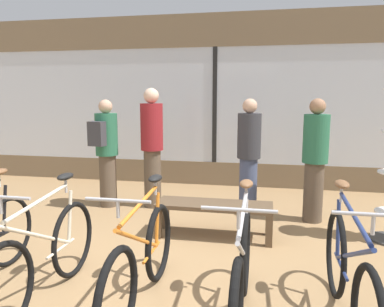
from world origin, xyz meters
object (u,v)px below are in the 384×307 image
Objects in this scene: bicycle_far_right at (349,278)px; customer_near_rack at (152,145)px; bicycle_left at (44,257)px; display_bench at (214,209)px; bicycle_center at (142,261)px; customer_near_bench at (315,158)px; bicycle_right at (242,275)px; customer_mid_floor at (249,154)px; customer_by_window at (106,150)px.

bicycle_far_right is 0.99× the size of customer_near_rack.
customer_near_rack is at bearing 130.54° from bicycle_far_right.
display_bench is (1.19, 1.72, -0.05)m from bicycle_left.
bicycle_far_right reaches higher than bicycle_center.
customer_near_bench is (2.36, -0.23, -0.09)m from customer_near_rack.
bicycle_left is at bearing -91.57° from customer_near_rack.
customer_near_bench reaches higher than bicycle_far_right.
bicycle_far_right is 2.53m from customer_near_bench.
bicycle_center is 1.68m from display_bench.
customer_mid_floor is at bearing 91.86° from bicycle_right.
customer_near_rack is 1.09× the size of customer_near_bench.
bicycle_far_right is 1.30× the size of display_bench.
customer_by_window is (-0.69, -0.12, -0.08)m from customer_near_rack.
bicycle_right is 1.03× the size of customer_mid_floor.
customer_by_window is (-1.44, 2.59, 0.50)m from bicycle_center.
customer_near_rack is (0.08, 2.79, 0.57)m from bicycle_left.
bicycle_left is 0.94× the size of bicycle_far_right.
display_bench is 0.77× the size of customer_near_rack.
bicycle_center is 3.00m from customer_near_bench.
customer_near_rack reaches higher than customer_by_window.
customer_near_bench is at bearing 33.95° from display_bench.
bicycle_left is 2.85m from customer_near_rack.
customer_by_window is at bearing 152.25° from display_bench.
bicycle_right is at bearing -88.14° from customer_mid_floor.
bicycle_center is 0.81m from bicycle_right.
customer_by_window is at bearing 177.99° from customer_near_bench.
bicycle_right is 3.53m from customer_by_window.
customer_by_window reaches higher than bicycle_right.
bicycle_center is 3.00m from customer_by_window.
customer_near_bench is (0.90, -0.22, 0.00)m from customer_mid_floor.
customer_near_rack is at bearing 9.98° from customer_by_window.
customer_near_bench reaches higher than customer_by_window.
bicycle_right is at bearing -107.38° from customer_near_bench.
customer_near_bench is at bearing 72.62° from bicycle_right.
bicycle_right is 3.25m from customer_near_rack.
customer_by_window is at bearing -170.02° from customer_near_rack.
customer_by_window is at bearing 130.05° from bicycle_right.
customer_mid_floor is (0.36, 1.07, 0.53)m from display_bench.
customer_by_window is 2.16m from customer_mid_floor.
customer_mid_floor reaches higher than bicycle_far_right.
customer_mid_floor is (1.54, 2.79, 0.48)m from bicycle_left.
bicycle_far_right is at bearing -90.89° from customer_near_bench.
customer_near_bench is at bearing -2.01° from customer_by_window.
customer_near_rack is 0.71m from customer_by_window.
customer_by_window is (-0.62, 2.67, 0.50)m from bicycle_left.
customer_by_window reaches higher than bicycle_left.
bicycle_center is 0.94× the size of customer_near_rack.
bicycle_center is 2.87m from customer_near_rack.
bicycle_right is at bearing -173.70° from bicycle_far_right.
bicycle_far_right is 1.08× the size of customer_near_bench.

